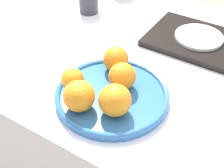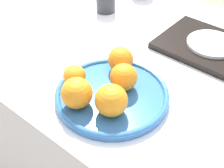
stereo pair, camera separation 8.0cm
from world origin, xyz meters
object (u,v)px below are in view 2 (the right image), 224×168
Objects in this scene: serving_tray at (211,48)px; side_plate at (212,44)px; cup_0 at (106,2)px; fruit_platter at (112,95)px; orange_1 at (121,59)px; orange_2 at (124,77)px; orange_3 at (111,100)px; orange_0 at (77,93)px; orange_4 at (74,76)px.

serving_tray is 0.02m from side_plate.
fruit_platter is at bearing -47.48° from cup_0.
orange_1 is 0.98× the size of orange_2.
fruit_platter is 3.74× the size of orange_3.
serving_tray is at bearing 73.36° from orange_0.
orange_2 reaches higher than orange_4.
fruit_platter is 4.20× the size of orange_1.
orange_1 is 0.22× the size of serving_tray.
orange_4 is 0.39× the size of side_plate.
orange_4 is at bearing -111.93° from orange_1.
orange_2 reaches higher than orange_1.
orange_1 is 1.18× the size of orange_4.
side_plate is at bearing 1.49° from cup_0.
orange_0 is at bearing -56.90° from cup_0.
orange_0 is 1.04× the size of cup_0.
orange_3 is (0.03, -0.09, 0.00)m from orange_2.
orange_1 is (-0.05, 0.09, 0.04)m from fruit_platter.
cup_0 is (-0.43, -0.01, 0.03)m from serving_tray.
fruit_platter is 3.97× the size of cup_0.
orange_2 is 0.47m from cup_0.
orange_4 is (-0.11, -0.07, -0.01)m from orange_2.
orange_2 is 0.13m from orange_4.
orange_1 is at bearing 134.30° from orange_2.
orange_0 is at bearing -87.69° from orange_1.
cup_0 is (-0.29, 0.27, -0.01)m from orange_1.
orange_3 reaches higher than fruit_platter.
orange_3 reaches higher than orange_1.
fruit_platter is 0.39m from side_plate.
orange_3 is at bearing 22.29° from orange_0.
orange_3 is 0.44m from serving_tray.
orange_4 is 0.46m from cup_0.
cup_0 is (-0.38, 0.42, -0.02)m from orange_3.
orange_3 reaches higher than orange_2.
orange_4 is 0.19× the size of serving_tray.
side_plate is (0.00, -0.00, 0.02)m from serving_tray.
orange_4 reaches higher than serving_tray.
orange_0 is 1.30× the size of orange_4.
side_plate is (0.15, 0.28, -0.03)m from orange_1.
orange_2 is 0.35m from side_plate.
side_plate is at bearing 75.28° from fruit_platter.
orange_0 is 0.08m from orange_4.
serving_tray is at bearing 64.31° from orange_4.
serving_tray is at bearing 62.64° from orange_1.
cup_0 reaches higher than side_plate.
orange_3 reaches higher than orange_0.
orange_0 is at bearing -114.44° from fruit_platter.
orange_2 is (0.01, 0.04, 0.04)m from fruit_platter.
orange_0 is 0.24× the size of serving_tray.
orange_4 is at bearing 139.61° from orange_0.
serving_tray is (0.20, 0.41, -0.04)m from orange_4.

